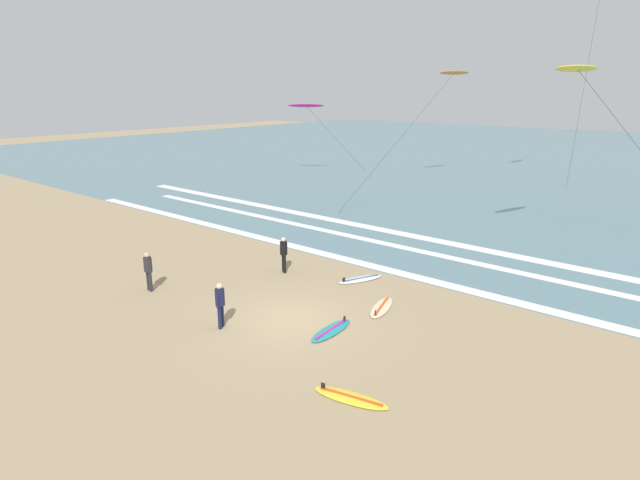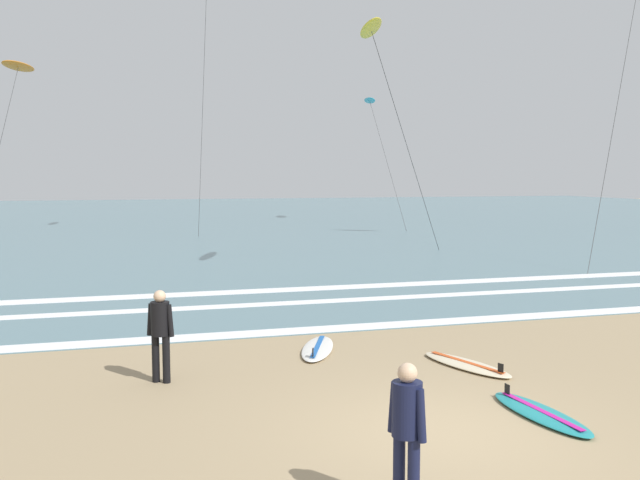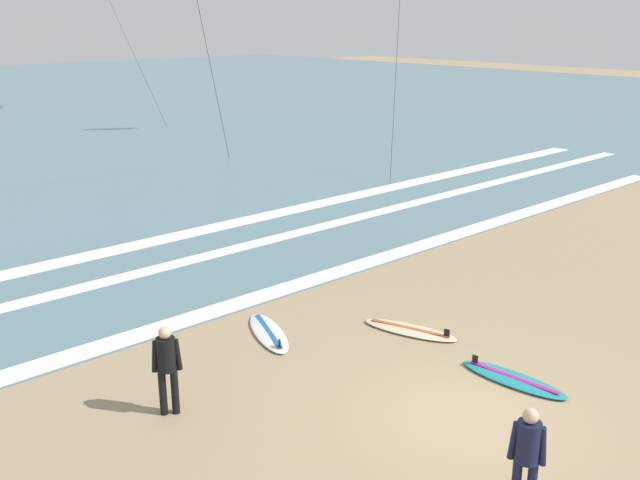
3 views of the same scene
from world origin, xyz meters
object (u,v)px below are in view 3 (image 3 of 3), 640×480
surfer_right_near (167,362)px  surfboard_foreground_flat (410,330)px  surfboard_left_pile (513,379)px  surfer_left_far (527,452)px  surfboard_right_spare (269,333)px

surfer_right_near → surfboard_foreground_flat: (5.49, -0.56, -0.91)m
surfer_right_near → surfboard_left_pile: bearing=-31.7°
surfer_left_far → surfboard_right_spare: 6.88m
surfer_left_far → surfboard_left_pile: (3.05, 2.14, -0.91)m
surfer_left_far → surfboard_left_pile: 3.84m
surfer_right_near → surfer_left_far: size_ratio=1.00×
surfer_left_far → surfboard_right_spare: (0.93, 6.75, -0.91)m
surfer_right_near → surfboard_right_spare: size_ratio=0.74×
surfboard_left_pile → surfboard_foreground_flat: size_ratio=0.98×
surfer_left_far → surfboard_left_pile: size_ratio=0.75×
surfboard_foreground_flat → surfer_left_far: bearing=-123.9°
surfboard_left_pile → surfboard_foreground_flat: (0.21, 2.70, 0.00)m
surfboard_right_spare → surfer_right_near: bearing=-156.9°
surfboard_left_pile → surfboard_right_spare: (-2.12, 4.61, 0.00)m
surfboard_right_spare → surfer_left_far: bearing=-97.8°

